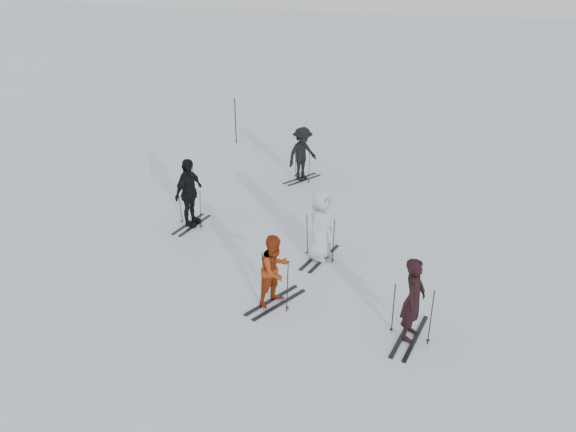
# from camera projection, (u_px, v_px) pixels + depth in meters

# --- Properties ---
(ground) EXTENTS (120.00, 120.00, 0.00)m
(ground) POSITION_uv_depth(u_px,v_px,m) (276.00, 268.00, 14.10)
(ground) COLOR silver
(ground) RESTS_ON ground
(skier_near_dark) EXTENTS (0.54, 0.73, 1.82)m
(skier_near_dark) POSITION_uv_depth(u_px,v_px,m) (413.00, 300.00, 11.24)
(skier_near_dark) COLOR black
(skier_near_dark) RESTS_ON ground
(skier_red) EXTENTS (0.93, 1.01, 1.68)m
(skier_red) POSITION_uv_depth(u_px,v_px,m) (275.00, 271.00, 12.37)
(skier_red) COLOR maroon
(skier_red) RESTS_ON ground
(skier_grey) EXTENTS (0.78, 1.03, 1.89)m
(skier_grey) POSITION_uv_depth(u_px,v_px,m) (320.00, 225.00, 14.16)
(skier_grey) COLOR silver
(skier_grey) RESTS_ON ground
(skier_uphill_left) EXTENTS (0.66, 1.23, 1.99)m
(skier_uphill_left) POSITION_uv_depth(u_px,v_px,m) (189.00, 194.00, 15.85)
(skier_uphill_left) COLOR black
(skier_uphill_left) RESTS_ON ground
(skier_uphill_far) EXTENTS (1.20, 1.37, 1.84)m
(skier_uphill_far) POSITION_uv_depth(u_px,v_px,m) (302.00, 154.00, 19.05)
(skier_uphill_far) COLOR black
(skier_uphill_far) RESTS_ON ground
(skis_near_dark) EXTENTS (1.86, 1.19, 1.27)m
(skis_near_dark) POSITION_uv_depth(u_px,v_px,m) (412.00, 312.00, 11.36)
(skis_near_dark) COLOR black
(skis_near_dark) RESTS_ON ground
(skis_red) EXTENTS (1.92, 1.55, 1.24)m
(skis_red) POSITION_uv_depth(u_px,v_px,m) (275.00, 280.00, 12.47)
(skis_red) COLOR black
(skis_red) RESTS_ON ground
(skis_grey) EXTENTS (1.84, 1.23, 1.23)m
(skis_grey) POSITION_uv_depth(u_px,v_px,m) (320.00, 237.00, 14.31)
(skis_grey) COLOR black
(skis_grey) RESTS_ON ground
(skis_uphill_left) EXTENTS (1.68, 1.06, 1.14)m
(skis_uphill_left) POSITION_uv_depth(u_px,v_px,m) (190.00, 207.00, 16.03)
(skis_uphill_left) COLOR black
(skis_uphill_left) RESTS_ON ground
(skis_uphill_far) EXTENTS (1.75, 1.50, 1.13)m
(skis_uphill_far) POSITION_uv_depth(u_px,v_px,m) (302.00, 164.00, 19.20)
(skis_uphill_far) COLOR black
(skis_uphill_far) RESTS_ON ground
(piste_marker) EXTENTS (0.04, 0.04, 1.85)m
(piste_marker) POSITION_uv_depth(u_px,v_px,m) (235.00, 121.00, 22.65)
(piste_marker) COLOR black
(piste_marker) RESTS_ON ground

